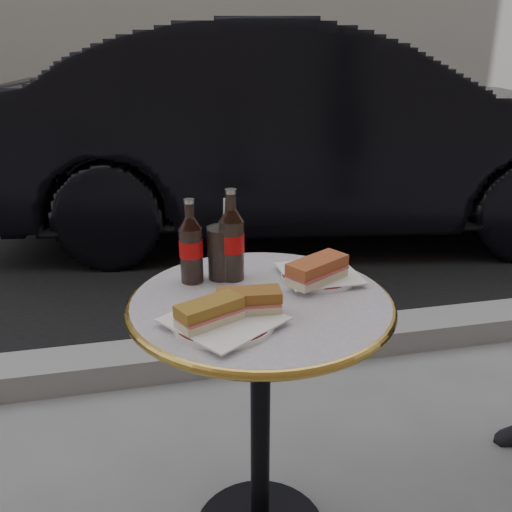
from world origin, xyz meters
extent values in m
cube|color=black|center=(0.00, 5.00, 0.00)|extent=(40.00, 8.00, 0.00)
cube|color=gray|center=(0.00, 0.90, 0.05)|extent=(40.00, 0.20, 0.12)
cylinder|color=white|center=(-0.11, -0.11, 0.74)|extent=(0.29, 0.29, 0.01)
cylinder|color=white|center=(0.17, 0.09, 0.74)|extent=(0.22, 0.22, 0.01)
cube|color=olive|center=(-0.14, -0.12, 0.77)|extent=(0.15, 0.12, 0.05)
cube|color=brown|center=(-0.05, -0.08, 0.77)|extent=(0.14, 0.08, 0.05)
cube|color=#A9512B|center=(0.15, 0.04, 0.77)|extent=(0.17, 0.14, 0.06)
cylinder|color=black|center=(-0.07, 0.14, 0.80)|extent=(0.08, 0.08, 0.14)
imported|color=black|center=(0.94, 2.52, 0.69)|extent=(2.12, 4.39, 1.38)
camera|label=1|loc=(-0.27, -1.16, 1.31)|focal=40.00mm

